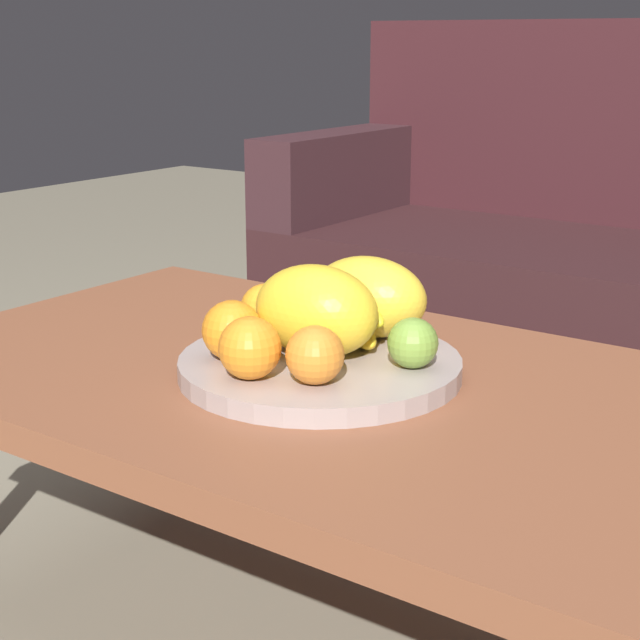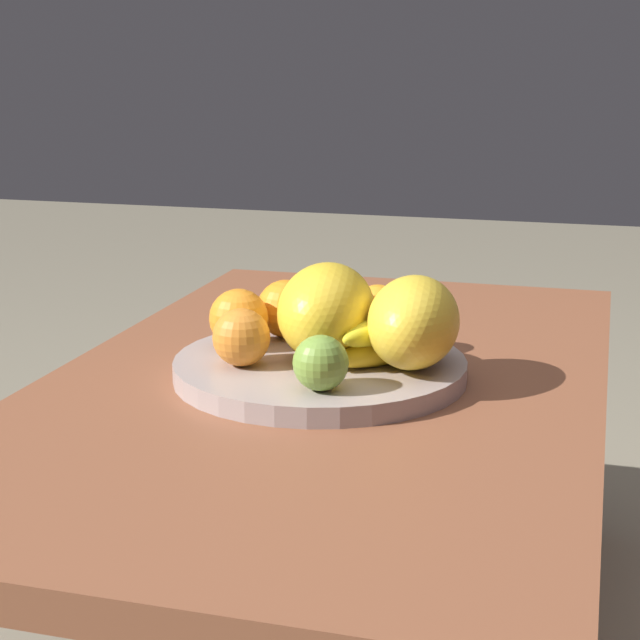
% 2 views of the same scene
% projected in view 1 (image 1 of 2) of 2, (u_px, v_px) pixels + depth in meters
% --- Properties ---
extents(coffee_table, '(1.16, 0.69, 0.43)m').
position_uv_depth(coffee_table, '(312.00, 403.00, 1.30)').
color(coffee_table, brown).
rests_on(coffee_table, ground_plane).
extents(couch, '(1.70, 0.70, 0.90)m').
position_uv_depth(couch, '(637.00, 283.00, 2.29)').
color(couch, black).
rests_on(couch, ground_plane).
extents(fruit_bowl, '(0.37, 0.37, 0.03)m').
position_uv_depth(fruit_bowl, '(320.00, 366.00, 1.27)').
color(fruit_bowl, '#A3928E').
rests_on(fruit_bowl, coffee_table).
extents(melon_large_front, '(0.18, 0.13, 0.12)m').
position_uv_depth(melon_large_front, '(315.00, 311.00, 1.25)').
color(melon_large_front, yellow).
rests_on(melon_large_front, fruit_bowl).
extents(melon_smaller_beside, '(0.18, 0.12, 0.11)m').
position_uv_depth(melon_smaller_beside, '(369.00, 297.00, 1.34)').
color(melon_smaller_beside, yellow).
rests_on(melon_smaller_beside, fruit_bowl).
extents(orange_front, '(0.08, 0.08, 0.08)m').
position_uv_depth(orange_front, '(250.00, 348.00, 1.18)').
color(orange_front, orange).
rests_on(orange_front, fruit_bowl).
extents(orange_left, '(0.07, 0.07, 0.07)m').
position_uv_depth(orange_left, '(315.00, 355.00, 1.16)').
color(orange_left, orange).
rests_on(orange_left, fruit_bowl).
extents(orange_right, '(0.07, 0.07, 0.07)m').
position_uv_depth(orange_right, '(265.00, 308.00, 1.36)').
color(orange_right, orange).
rests_on(orange_right, fruit_bowl).
extents(orange_back, '(0.08, 0.08, 0.08)m').
position_uv_depth(orange_back, '(232.00, 330.00, 1.24)').
color(orange_back, orange).
rests_on(orange_back, fruit_bowl).
extents(apple_front, '(0.06, 0.06, 0.06)m').
position_uv_depth(apple_front, '(413.00, 343.00, 1.22)').
color(apple_front, olive).
rests_on(apple_front, fruit_bowl).
extents(banana_bunch, '(0.17, 0.12, 0.06)m').
position_uv_depth(banana_bunch, '(350.00, 323.00, 1.32)').
color(banana_bunch, yellow).
rests_on(banana_bunch, fruit_bowl).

